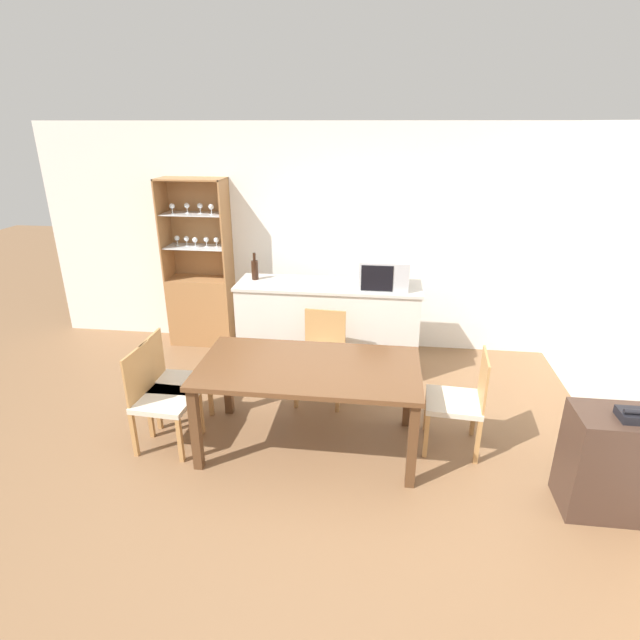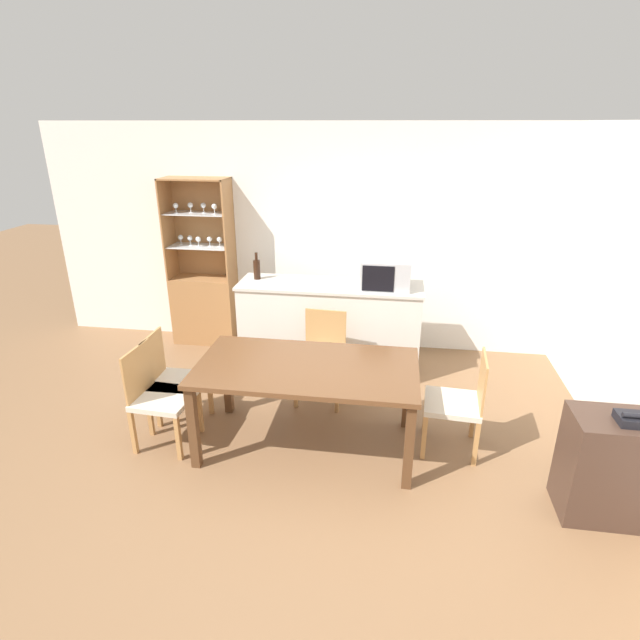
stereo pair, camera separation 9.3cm
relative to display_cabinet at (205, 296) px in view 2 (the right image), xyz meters
The scene contains 13 objects.
ground_plane 2.92m from the display_cabinet, 58.12° to the right, with size 18.00×18.00×0.00m, color brown.
wall_back 1.68m from the display_cabinet, ahead, with size 6.80×0.06×2.55m.
kitchen_counter 1.67m from the display_cabinet, 17.50° to the right, with size 1.93×0.58×0.96m.
display_cabinet is the anchor object (origin of this frame).
dining_table 2.53m from the display_cabinet, 50.76° to the right, with size 1.75×0.94×0.74m.
dining_chair_side_right_far 3.35m from the display_cabinet, 32.95° to the right, with size 0.47×0.47×0.85m.
dining_chair_side_left_near 2.14m from the display_cabinet, 79.51° to the right, with size 0.46×0.46×0.85m.
dining_chair_head_far 1.98m from the display_cabinet, 35.80° to the right, with size 0.47×0.47×0.85m.
dining_chair_side_left_far 1.87m from the display_cabinet, 77.96° to the right, with size 0.44×0.44×0.85m.
microwave 2.29m from the display_cabinet, 13.87° to the right, with size 0.49×0.39×0.30m.
wine_bottle 1.03m from the display_cabinet, 28.62° to the right, with size 0.07×0.07×0.29m.
side_cabinet 4.48m from the display_cabinet, 32.89° to the right, with size 0.61×0.40×0.76m.
telephone 4.54m from the display_cabinet, 33.15° to the right, with size 0.21×0.16×0.09m.
Camera 2 is at (0.72, -3.00, 2.53)m, focal length 28.00 mm.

